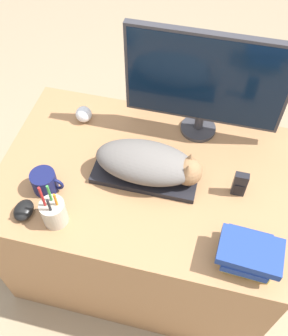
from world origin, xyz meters
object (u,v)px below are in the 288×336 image
Objects in this scene: keyboard at (145,174)px; computer_mouse at (24,210)px; phone at (240,184)px; pen_cup at (54,212)px; baseball at (84,114)px; coffee_mug at (45,182)px; cat at (151,163)px; book_stack at (249,254)px; monitor at (205,82)px.

keyboard is 4.54× the size of computer_mouse.
pen_cup is at bearing -156.26° from phone.
phone is (0.62, 0.27, 0.00)m from pen_cup.
baseball reaches higher than keyboard.
keyboard is 0.38m from coffee_mug.
pen_cup reaches higher than phone.
cat is 1.91× the size of book_stack.
phone reaches higher than coffee_mug.
book_stack is at bearing -33.79° from cat.
book_stack is (0.25, -0.55, -0.21)m from monitor.
phone is (0.35, 0.01, 0.04)m from keyboard.
baseball is 0.89m from book_stack.
coffee_mug reaches higher than keyboard.
keyboard is at bearing 22.44° from coffee_mug.
monitor is at bearing 124.49° from phone.
pen_cup is (0.09, -0.12, 0.01)m from coffee_mug.
keyboard is 0.40m from baseball.
keyboard is 0.49m from book_stack.
monitor reaches higher than pen_cup.
keyboard is at bearing 45.10° from pen_cup.
baseball is at bearing 144.82° from keyboard.
monitor is 8.88× the size of baseball.
pen_cup is (-0.42, -0.55, -0.21)m from monitor.
pen_cup is 0.97× the size of book_stack.
book_stack reaches higher than baseball.
coffee_mug is at bearing -139.62° from monitor.
phone is (0.19, -0.28, -0.21)m from monitor.
computer_mouse is 0.80× the size of phone.
cat is 0.42m from baseball.
cat is (0.02, 0.00, 0.08)m from keyboard.
coffee_mug is (-0.51, -0.43, -0.22)m from monitor.
phone reaches higher than book_stack.
keyboard is at bearing -119.00° from monitor.
computer_mouse is at bearing -106.29° from coffee_mug.
monitor is 2.99× the size of pen_cup.
computer_mouse is 0.72× the size of coffee_mug.
baseball is at bearing 97.39° from pen_cup.
monitor is at bearing 52.56° from pen_cup.
baseball is 0.33× the size of book_stack.
computer_mouse is 0.13m from coffee_mug.
computer_mouse is at bearing -159.71° from phone.
baseball is at bearing -173.25° from monitor.
keyboard is 1.92× the size of book_stack.
phone is (0.68, -0.22, 0.02)m from baseball.
cat is 4.53× the size of computer_mouse.
book_stack is (0.79, 0.01, 0.03)m from computer_mouse.
coffee_mug is at bearing 125.37° from pen_cup.
book_stack is (0.41, -0.26, 0.04)m from keyboard.
keyboard is at bearing -178.87° from phone.
keyboard is 0.36m from phone.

